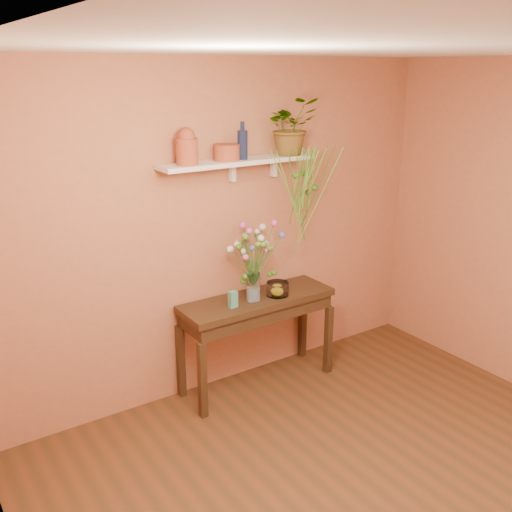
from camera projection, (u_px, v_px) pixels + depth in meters
room at (415, 313)px, 3.10m from camera, size 4.04×4.04×2.70m
sideboard at (257, 310)px, 4.79m from camera, size 1.32×0.43×0.80m
wall_shelf at (239, 162)px, 4.44m from camera, size 1.30×0.24×0.19m
terracotta_jug at (187, 147)px, 4.13m from camera, size 0.18×0.18×0.27m
terracotta_pot at (227, 152)px, 4.36m from camera, size 0.25×0.25×0.12m
blue_bottle at (243, 144)px, 4.38m from camera, size 0.10×0.10×0.29m
spider_plant at (291, 126)px, 4.58m from camera, size 0.47×0.43×0.45m
plant_fronds at (305, 184)px, 4.63m from camera, size 0.59×0.34×0.85m
glass_vase at (253, 289)px, 4.66m from camera, size 0.11×0.11×0.24m
bouquet at (253, 246)px, 4.56m from camera, size 0.42×0.52×0.54m
glass_bowl at (278, 289)px, 4.78m from camera, size 0.19×0.19×0.11m
lemon at (277, 291)px, 4.77m from camera, size 0.08×0.08×0.08m
carton at (233, 299)px, 4.54m from camera, size 0.07×0.05×0.13m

